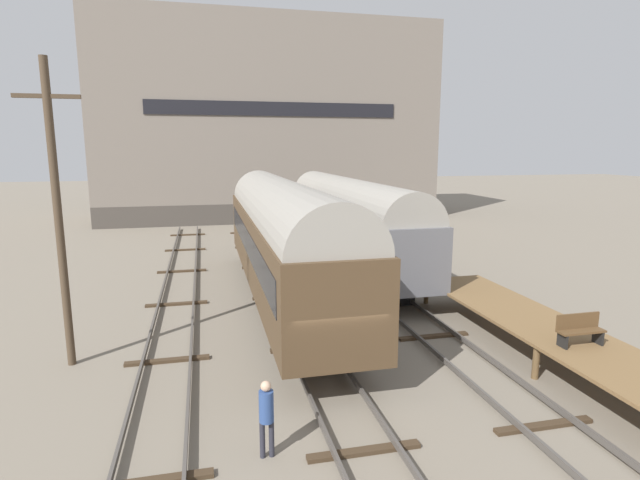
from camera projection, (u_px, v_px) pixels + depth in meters
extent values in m
plane|color=slate|center=(331.00, 390.00, 13.94)|extent=(200.00, 200.00, 0.00)
cube|color=#4C4742|center=(130.00, 406.00, 12.72)|extent=(0.08, 60.00, 0.16)
cube|color=#4C4742|center=(188.00, 400.00, 13.04)|extent=(0.08, 60.00, 0.16)
cube|color=#3D2D1E|center=(168.00, 361.00, 15.78)|extent=(2.60, 0.24, 0.10)
cube|color=#3D2D1E|center=(177.00, 304.00, 21.53)|extent=(2.60, 0.24, 0.10)
cube|color=#3D2D1E|center=(182.00, 271.00, 27.27)|extent=(2.60, 0.24, 0.10)
cube|color=#3D2D1E|center=(185.00, 250.00, 33.02)|extent=(2.60, 0.24, 0.10)
cube|color=#3D2D1E|center=(188.00, 235.00, 38.76)|extent=(2.60, 0.24, 0.10)
cube|color=#4C4742|center=(306.00, 387.00, 13.75)|extent=(0.08, 60.00, 0.16)
cube|color=#4C4742|center=(355.00, 382.00, 14.07)|extent=(0.08, 60.00, 0.16)
cube|color=#3D2D1E|center=(364.00, 451.00, 11.06)|extent=(2.60, 0.24, 0.10)
cube|color=#3D2D1E|center=(309.00, 348.00, 16.80)|extent=(2.60, 0.24, 0.10)
cube|color=#3D2D1E|center=(281.00, 297.00, 22.55)|extent=(2.60, 0.24, 0.10)
cube|color=#3D2D1E|center=(265.00, 267.00, 28.30)|extent=(2.60, 0.24, 0.10)
cube|color=#3D2D1E|center=(254.00, 247.00, 34.04)|extent=(2.60, 0.24, 0.10)
cube|color=#3D2D1E|center=(247.00, 233.00, 39.79)|extent=(2.60, 0.24, 0.10)
cube|color=#4C4742|center=(456.00, 371.00, 14.77)|extent=(0.08, 60.00, 0.16)
cube|color=#4C4742|center=(500.00, 366.00, 15.09)|extent=(0.08, 60.00, 0.16)
cube|color=#3D2D1E|center=(544.00, 426.00, 12.08)|extent=(2.60, 0.24, 0.10)
cube|color=#3D2D1E|center=(434.00, 336.00, 17.83)|extent=(2.60, 0.24, 0.10)
cube|color=#3D2D1E|center=(377.00, 290.00, 23.57)|extent=(2.60, 0.24, 0.10)
cube|color=#3D2D1E|center=(343.00, 263.00, 29.32)|extent=(2.60, 0.24, 0.10)
cube|color=#3D2D1E|center=(320.00, 244.00, 35.06)|extent=(2.60, 0.24, 0.10)
cube|color=#3D2D1E|center=(303.00, 230.00, 40.81)|extent=(2.60, 0.24, 0.10)
cube|color=black|center=(323.00, 240.00, 33.94)|extent=(1.80, 2.40, 1.00)
cube|color=black|center=(386.00, 288.00, 22.40)|extent=(1.80, 2.40, 1.00)
cube|color=slate|center=(348.00, 227.00, 27.83)|extent=(2.91, 18.53, 2.68)
cube|color=black|center=(348.00, 221.00, 27.78)|extent=(2.95, 17.05, 0.96)
cylinder|color=gray|center=(349.00, 203.00, 27.59)|extent=(2.77, 18.16, 2.77)
cube|color=black|center=(266.00, 261.00, 27.62)|extent=(1.80, 2.40, 1.00)
cube|color=black|center=(314.00, 344.00, 15.95)|extent=(1.80, 2.40, 1.00)
cube|color=#4C3823|center=(283.00, 248.00, 21.43)|extent=(3.06, 18.74, 2.93)
cube|color=black|center=(283.00, 240.00, 21.37)|extent=(3.10, 17.24, 1.05)
cylinder|color=gray|center=(283.00, 214.00, 21.17)|extent=(2.91, 18.36, 2.91)
cube|color=brown|center=(573.00, 342.00, 14.75)|extent=(2.70, 15.17, 0.10)
cylinder|color=brown|center=(426.00, 292.00, 21.70)|extent=(0.20, 0.20, 0.99)
cylinder|color=brown|center=(476.00, 289.00, 22.24)|extent=(0.20, 0.20, 0.99)
cylinder|color=brown|center=(536.00, 363.00, 14.58)|extent=(0.20, 0.20, 0.99)
cylinder|color=brown|center=(605.00, 355.00, 15.12)|extent=(0.20, 0.20, 0.99)
cube|color=brown|center=(581.00, 331.00, 14.25)|extent=(1.40, 0.40, 0.06)
cube|color=brown|center=(578.00, 321.00, 14.37)|extent=(1.40, 0.06, 0.45)
cube|color=black|center=(562.00, 341.00, 14.16)|extent=(0.06, 0.40, 0.40)
cube|color=black|center=(598.00, 337.00, 14.43)|extent=(0.06, 0.40, 0.40)
cylinder|color=#282833|center=(262.00, 440.00, 10.85)|extent=(0.12, 0.12, 0.84)
cylinder|color=#282833|center=(272.00, 438.00, 10.89)|extent=(0.12, 0.12, 0.84)
cylinder|color=navy|center=(266.00, 406.00, 10.73)|extent=(0.32, 0.32, 0.70)
sphere|color=tan|center=(266.00, 386.00, 10.65)|extent=(0.23, 0.23, 0.23)
cylinder|color=#473828|center=(58.00, 218.00, 14.81)|extent=(0.24, 0.24, 9.24)
cube|color=#473828|center=(47.00, 96.00, 14.17)|extent=(1.80, 0.12, 0.12)
cube|color=#46403A|center=(269.00, 207.00, 50.01)|extent=(31.16, 10.60, 1.83)
cube|color=slate|center=(267.00, 113.00, 48.36)|extent=(31.16, 10.60, 16.43)
cube|color=black|center=(275.00, 109.00, 43.24)|extent=(21.81, 0.10, 1.20)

